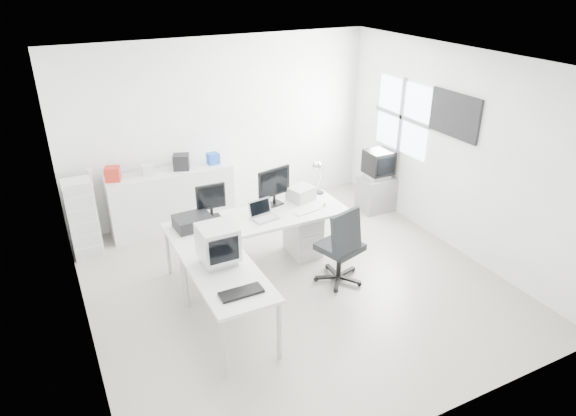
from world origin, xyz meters
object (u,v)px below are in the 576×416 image
laser_printer (301,194)px  lcd_monitor_large (274,187)px  drawer_pedestal (303,234)px  lcd_monitor_small (211,201)px  tv_cabinet (376,194)px  sideboard (172,200)px  side_desk (229,303)px  crt_monitor (218,243)px  laptop (265,211)px  inkjet_printer (193,222)px  main_desk (259,242)px  office_chair (340,243)px  crt_tv (378,165)px  filing_cabinet (83,219)px

laser_printer → lcd_monitor_large: bearing=157.8°
drawer_pedestal → lcd_monitor_small: 1.44m
drawer_pedestal → tv_cabinet: bearing=21.8°
laser_printer → sideboard: size_ratio=0.18×
side_desk → crt_monitor: 0.68m
laptop → tv_cabinet: size_ratio=0.64×
inkjet_printer → crt_monitor: 0.97m
drawer_pedestal → crt_monitor: crt_monitor is taller
main_desk → drawer_pedestal: bearing=4.1°
inkjet_printer → lcd_monitor_large: 1.22m
main_desk → laptop: size_ratio=6.47×
main_desk → tv_cabinet: bearing=17.1°
crt_monitor → office_chair: 1.69m
inkjet_printer → laptop: bearing=-15.9°
crt_monitor → sideboard: crt_monitor is taller
crt_monitor → crt_tv: bearing=25.3°
main_desk → laptop: 0.51m
lcd_monitor_large → crt_tv: 2.17m
sideboard → main_desk: bearing=-66.0°
laser_printer → main_desk: bearing=178.5°
laser_printer → crt_tv: size_ratio=0.67×
main_desk → side_desk: bearing=-127.7°
lcd_monitor_large → crt_monitor: (-1.20, -1.10, -0.01)m
laptop → crt_tv: crt_tv is taller
office_chair → laptop: bearing=120.7°
laser_printer → tv_cabinet: laser_printer is taller
side_desk → tv_cabinet: side_desk is taller
laptop → crt_tv: bearing=9.7°
main_desk → office_chair: (0.78, -0.78, 0.18)m
lcd_monitor_large → sideboard: lcd_monitor_large is taller
laser_printer → crt_tv: 1.79m
side_desk → crt_monitor: size_ratio=2.76×
tv_cabinet → sideboard: size_ratio=0.31×
lcd_monitor_large → office_chair: bearing=-80.3°
sideboard → lcd_monitor_large: bearing=-52.1°
tv_cabinet → crt_tv: size_ratio=1.15×
office_chair → drawer_pedestal: bearing=79.1°
side_desk → lcd_monitor_small: size_ratio=2.90×
lcd_monitor_large → filing_cabinet: bearing=141.0°
lcd_monitor_small → tv_cabinet: size_ratio=0.84×
office_chair → crt_tv: 2.28m
inkjet_printer → lcd_monitor_small: size_ratio=0.93×
main_desk → laser_printer: size_ratio=7.14×
main_desk → side_desk: 1.39m
inkjet_printer → office_chair: bearing=-31.8°
lcd_monitor_large → tv_cabinet: (2.10, 0.50, -0.73)m
main_desk → lcd_monitor_small: 0.86m
lcd_monitor_small → drawer_pedestal: bearing=-6.9°
main_desk → filing_cabinet: bearing=145.1°
main_desk → office_chair: bearing=-45.0°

